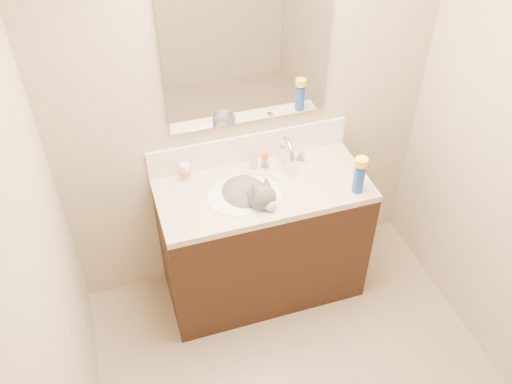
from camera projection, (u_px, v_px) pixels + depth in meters
room_shell at (351, 223)px, 1.92m from camera, size 2.24×2.54×2.52m
vanity_cabinet at (263, 242)px, 3.33m from camera, size 1.20×0.55×0.82m
counter_slab at (263, 190)px, 3.05m from camera, size 1.20×0.55×0.04m
basin at (245, 204)px, 3.03m from camera, size 0.45×0.36×0.14m
faucet at (286, 155)px, 3.12m from camera, size 0.28×0.20×0.21m
cat at (248, 198)px, 3.01m from camera, size 0.41×0.43×0.32m
backsplash at (249, 148)px, 3.17m from camera, size 1.20×0.02×0.18m
mirror at (249, 55)px, 2.78m from camera, size 0.90×0.02×0.80m
pill_bottle at (185, 172)px, 3.05m from camera, size 0.07×0.07×0.11m
pill_label at (185, 173)px, 3.06m from camera, size 0.07×0.07×0.04m
silver_jar at (253, 163)px, 3.15m from camera, size 0.05×0.05×0.05m
amber_bottle at (265, 158)px, 3.16m from camera, size 0.04×0.04×0.09m
toothbrush at (276, 179)px, 3.08m from camera, size 0.02×0.15×0.01m
toothbrush_head at (276, 179)px, 3.08m from camera, size 0.02×0.03×0.02m
spray_can at (359, 179)px, 2.96m from camera, size 0.08×0.08×0.17m
spray_cap at (361, 162)px, 2.88m from camera, size 0.09×0.09×0.04m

